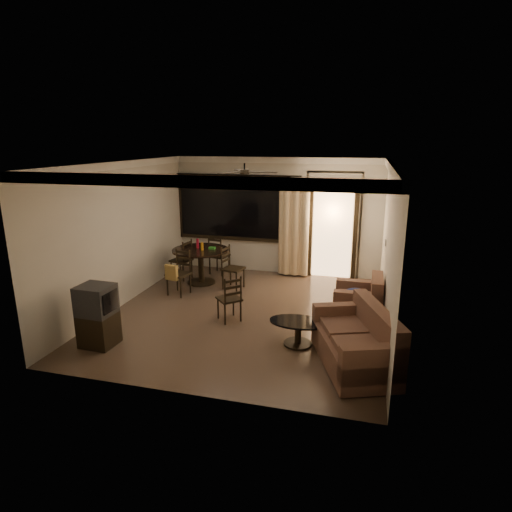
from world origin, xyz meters
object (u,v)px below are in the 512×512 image
(dining_chair_east, at_px, (233,276))
(coffee_table, at_px, (298,329))
(armchair, at_px, (361,303))
(side_chair, at_px, (230,307))
(dining_chair_west, at_px, (182,267))
(sofa, at_px, (358,344))
(dining_chair_north, at_px, (219,262))
(dining_table, at_px, (201,256))
(tv_cabinet, at_px, (98,315))
(dining_chair_south, at_px, (179,281))

(dining_chair_east, distance_m, coffee_table, 2.96)
(dining_chair_east, bearing_deg, armchair, -99.66)
(armchair, bearing_deg, side_chair, -165.74)
(dining_chair_east, height_order, armchair, dining_chair_east)
(dining_chair_east, xyz_separation_m, side_chair, (0.47, -1.68, -0.02))
(dining_chair_west, distance_m, sofa, 5.18)
(dining_chair_north, relative_size, side_chair, 1.10)
(dining_chair_north, height_order, armchair, dining_chair_north)
(sofa, height_order, armchair, sofa)
(dining_table, height_order, coffee_table, dining_table)
(dining_chair_west, relative_size, dining_chair_east, 1.00)
(dining_chair_west, xyz_separation_m, dining_chair_north, (0.71, 0.60, 0.00))
(tv_cabinet, distance_m, coffee_table, 3.19)
(dining_table, relative_size, side_chair, 1.47)
(sofa, bearing_deg, tv_cabinet, 164.53)
(dining_table, height_order, dining_chair_west, dining_table)
(dining_table, relative_size, sofa, 0.70)
(armchair, distance_m, side_chair, 2.37)
(dining_table, relative_size, armchair, 1.53)
(dining_chair_south, height_order, coffee_table, dining_chair_south)
(sofa, bearing_deg, dining_chair_south, 130.26)
(dining_table, xyz_separation_m, dining_chair_south, (-0.18, -0.84, -0.32))
(tv_cabinet, bearing_deg, side_chair, 42.22)
(dining_table, relative_size, dining_chair_north, 1.34)
(dining_chair_south, distance_m, sofa, 4.32)
(dining_chair_north, xyz_separation_m, tv_cabinet, (-0.59, -4.07, 0.22))
(dining_chair_east, xyz_separation_m, sofa, (2.78, -2.76, 0.06))
(dining_chair_north, relative_size, sofa, 0.52)
(dining_chair_east, relative_size, coffee_table, 1.03)
(dining_chair_east, xyz_separation_m, dining_chair_north, (-0.66, 0.94, 0.00))
(armchair, height_order, coffee_table, armchair)
(dining_chair_south, bearing_deg, dining_chair_north, 90.00)
(dining_table, distance_m, dining_chair_east, 0.90)
(armchair, bearing_deg, dining_chair_south, 173.41)
(dining_chair_west, bearing_deg, armchair, 82.73)
(side_chair, bearing_deg, dining_chair_north, -109.58)
(dining_chair_south, xyz_separation_m, side_chair, (1.47, -1.02, -0.05))
(dining_chair_east, xyz_separation_m, tv_cabinet, (-1.25, -3.13, 0.22))
(dining_chair_west, height_order, tv_cabinet, tv_cabinet)
(dining_chair_north, bearing_deg, dining_chair_west, 51.81)
(dining_table, height_order, side_chair, dining_table)
(dining_chair_north, height_order, sofa, dining_chair_north)
(dining_table, relative_size, dining_chair_west, 1.34)
(coffee_table, bearing_deg, dining_table, 136.68)
(dining_chair_east, height_order, coffee_table, dining_chair_east)
(side_chair, bearing_deg, dining_table, -98.06)
(dining_chair_east, height_order, dining_chair_south, same)
(armchair, bearing_deg, dining_chair_north, 149.18)
(tv_cabinet, xyz_separation_m, armchair, (4.02, 2.03, -0.16))
(dining_chair_north, xyz_separation_m, armchair, (3.43, -2.04, 0.06))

